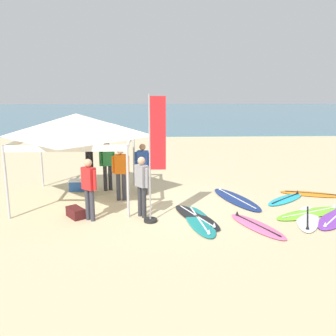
{
  "coord_description": "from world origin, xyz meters",
  "views": [
    {
      "loc": [
        0.04,
        -10.92,
        3.72
      ],
      "look_at": [
        0.48,
        0.87,
        1.0
      ],
      "focal_mm": 40.54,
      "sensor_mm": 36.0,
      "label": 1
    }
  ],
  "objects_px": {
    "surfboard_navy": "(236,199)",
    "surfboard_lime": "(310,213)",
    "surfboard_cyan": "(286,199)",
    "person_black": "(90,165)",
    "banner_flag": "(154,165)",
    "surfboard_teal": "(199,221)",
    "person_orange": "(121,170)",
    "gear_bag_near_tent": "(76,213)",
    "cooler_box": "(77,185)",
    "surfboard_black": "(196,217)",
    "surfboard_purple": "(336,217)",
    "surfboard_pink": "(257,226)",
    "person_blue": "(143,165)",
    "surfboard_orange": "(311,194)",
    "surfboard_white": "(308,218)",
    "person_grey": "(142,183)",
    "person_green": "(107,162)",
    "person_red": "(89,185)",
    "canopy_tent": "(77,125)"
  },
  "relations": [
    {
      "from": "surfboard_cyan",
      "to": "person_grey",
      "type": "height_order",
      "value": "person_grey"
    },
    {
      "from": "surfboard_orange",
      "to": "person_black",
      "type": "xyz_separation_m",
      "value": [
        -7.38,
        0.41,
        0.95
      ]
    },
    {
      "from": "surfboard_orange",
      "to": "banner_flag",
      "type": "relative_size",
      "value": 0.6
    },
    {
      "from": "surfboard_pink",
      "to": "surfboard_navy",
      "type": "height_order",
      "value": "same"
    },
    {
      "from": "surfboard_navy",
      "to": "surfboard_white",
      "type": "xyz_separation_m",
      "value": [
        1.59,
        -1.8,
        0.0
      ]
    },
    {
      "from": "surfboard_lime",
      "to": "person_black",
      "type": "xyz_separation_m",
      "value": [
        -6.57,
        2.26,
        0.95
      ]
    },
    {
      "from": "surfboard_lime",
      "to": "cooler_box",
      "type": "distance_m",
      "value": 7.6
    },
    {
      "from": "person_orange",
      "to": "gear_bag_near_tent",
      "type": "distance_m",
      "value": 2.09
    },
    {
      "from": "surfboard_navy",
      "to": "gear_bag_near_tent",
      "type": "bearing_deg",
      "value": -163.9
    },
    {
      "from": "surfboard_cyan",
      "to": "person_black",
      "type": "height_order",
      "value": "person_black"
    },
    {
      "from": "surfboard_navy",
      "to": "surfboard_orange",
      "type": "height_order",
      "value": "same"
    },
    {
      "from": "person_green",
      "to": "person_black",
      "type": "xyz_separation_m",
      "value": [
        -0.53,
        -0.42,
        0.0
      ]
    },
    {
      "from": "person_green",
      "to": "person_blue",
      "type": "bearing_deg",
      "value": -22.19
    },
    {
      "from": "surfboard_lime",
      "to": "cooler_box",
      "type": "bearing_deg",
      "value": 159.44
    },
    {
      "from": "surfboard_white",
      "to": "person_grey",
      "type": "xyz_separation_m",
      "value": [
        -4.55,
        0.4,
        0.95
      ]
    },
    {
      "from": "surfboard_navy",
      "to": "surfboard_pink",
      "type": "bearing_deg",
      "value": -88.7
    },
    {
      "from": "surfboard_purple",
      "to": "cooler_box",
      "type": "xyz_separation_m",
      "value": [
        -7.72,
        3.0,
        0.16
      ]
    },
    {
      "from": "person_red",
      "to": "person_green",
      "type": "bearing_deg",
      "value": 87.26
    },
    {
      "from": "cooler_box",
      "to": "canopy_tent",
      "type": "bearing_deg",
      "value": -73.33
    },
    {
      "from": "surfboard_teal",
      "to": "person_black",
      "type": "height_order",
      "value": "person_black"
    },
    {
      "from": "person_blue",
      "to": "person_orange",
      "type": "distance_m",
      "value": 0.93
    },
    {
      "from": "canopy_tent",
      "to": "surfboard_cyan",
      "type": "bearing_deg",
      "value": -2.54
    },
    {
      "from": "canopy_tent",
      "to": "surfboard_orange",
      "type": "relative_size",
      "value": 1.66
    },
    {
      "from": "canopy_tent",
      "to": "banner_flag",
      "type": "bearing_deg",
      "value": -40.45
    },
    {
      "from": "person_grey",
      "to": "surfboard_lime",
      "type": "bearing_deg",
      "value": 0.08
    },
    {
      "from": "surfboard_navy",
      "to": "surfboard_lime",
      "type": "distance_m",
      "value": 2.29
    },
    {
      "from": "surfboard_cyan",
      "to": "person_blue",
      "type": "xyz_separation_m",
      "value": [
        -4.56,
        0.85,
        0.95
      ]
    },
    {
      "from": "surfboard_pink",
      "to": "person_red",
      "type": "height_order",
      "value": "person_red"
    },
    {
      "from": "surfboard_pink",
      "to": "person_blue",
      "type": "height_order",
      "value": "person_blue"
    },
    {
      "from": "canopy_tent",
      "to": "surfboard_black",
      "type": "xyz_separation_m",
      "value": [
        3.53,
        -1.8,
        -2.35
      ]
    },
    {
      "from": "surfboard_black",
      "to": "person_orange",
      "type": "height_order",
      "value": "person_orange"
    },
    {
      "from": "surfboard_white",
      "to": "cooler_box",
      "type": "bearing_deg",
      "value": 155.96
    },
    {
      "from": "cooler_box",
      "to": "person_orange",
      "type": "bearing_deg",
      "value": -34.86
    },
    {
      "from": "banner_flag",
      "to": "surfboard_teal",
      "type": "bearing_deg",
      "value": -4.25
    },
    {
      "from": "person_black",
      "to": "canopy_tent",
      "type": "bearing_deg",
      "value": -109.01
    },
    {
      "from": "surfboard_navy",
      "to": "surfboard_lime",
      "type": "bearing_deg",
      "value": -37.38
    },
    {
      "from": "surfboard_teal",
      "to": "surfboard_orange",
      "type": "bearing_deg",
      "value": 30.19
    },
    {
      "from": "surfboard_pink",
      "to": "person_blue",
      "type": "bearing_deg",
      "value": 134.59
    },
    {
      "from": "person_black",
      "to": "surfboard_pink",
      "type": "bearing_deg",
      "value": -33.41
    },
    {
      "from": "cooler_box",
      "to": "surfboard_purple",
      "type": "bearing_deg",
      "value": -21.24
    },
    {
      "from": "banner_flag",
      "to": "surfboard_orange",
      "type": "bearing_deg",
      "value": 23.33
    },
    {
      "from": "person_red",
      "to": "person_grey",
      "type": "bearing_deg",
      "value": 8.87
    },
    {
      "from": "surfboard_purple",
      "to": "cooler_box",
      "type": "bearing_deg",
      "value": 158.76
    },
    {
      "from": "surfboard_teal",
      "to": "surfboard_purple",
      "type": "bearing_deg",
      "value": 2.37
    },
    {
      "from": "person_green",
      "to": "person_black",
      "type": "relative_size",
      "value": 1.0
    },
    {
      "from": "surfboard_navy",
      "to": "gear_bag_near_tent",
      "type": "distance_m",
      "value": 5.01
    },
    {
      "from": "surfboard_navy",
      "to": "surfboard_black",
      "type": "height_order",
      "value": "same"
    },
    {
      "from": "surfboard_orange",
      "to": "person_green",
      "type": "xyz_separation_m",
      "value": [
        -6.85,
        0.82,
        0.95
      ]
    },
    {
      "from": "surfboard_black",
      "to": "person_black",
      "type": "xyz_separation_m",
      "value": [
        -3.3,
        2.45,
        0.95
      ]
    },
    {
      "from": "person_green",
      "to": "person_orange",
      "type": "height_order",
      "value": "same"
    }
  ]
}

